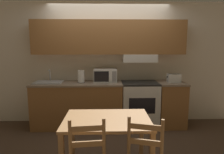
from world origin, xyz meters
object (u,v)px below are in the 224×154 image
Objects in this scene: stove_range at (140,104)px; dining_table at (107,126)px; sink_basin at (49,82)px; toaster at (174,78)px; paper_towel_roll at (81,77)px; microwave at (105,75)px.

dining_table is (-0.68, -1.57, 0.18)m from stove_range.
sink_basin reaches higher than dining_table.
sink_basin is (-2.53, 0.00, -0.07)m from toaster.
stove_range is 0.87m from toaster.
dining_table is (0.51, -1.57, -0.40)m from paper_towel_roll.
microwave is at bearing 5.50° from sink_basin.
toaster is (1.39, -0.11, -0.05)m from microwave.
paper_towel_roll is 0.23× the size of dining_table.
sink_basin is at bearing -179.94° from stove_range.
sink_basin reaches higher than paper_towel_roll.
stove_range is 0.92m from microwave.
sink_basin is 2.21× the size of paper_towel_roll.
toaster is at bearing -0.44° from stove_range.
stove_range is 3.73× the size of paper_towel_roll.
sink_basin reaches higher than toaster.
microwave reaches higher than sink_basin.
toaster is 1.88m from paper_towel_roll.
stove_range is at bearing -8.71° from microwave.
sink_basin is (-1.84, -0.00, 0.47)m from stove_range.
stove_range is 1.32m from paper_towel_roll.
stove_range is at bearing 179.56° from toaster.
paper_towel_roll is at bearing 108.15° from dining_table.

